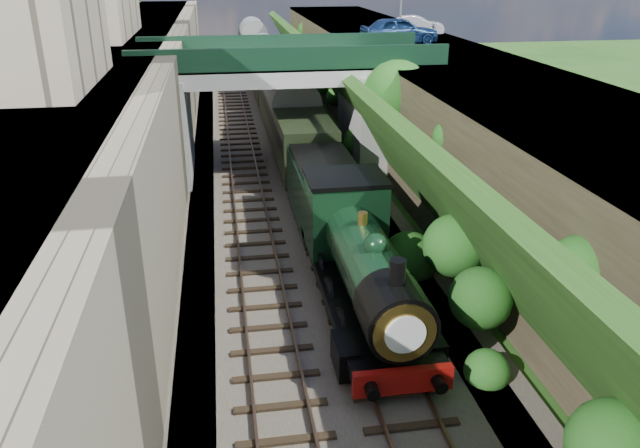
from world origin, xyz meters
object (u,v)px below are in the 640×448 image
(road_bridge, at_px, (294,100))
(car_blue, at_px, (399,30))
(locomotive, at_px, (362,265))
(tree, at_px, (398,98))
(car_silver, at_px, (415,25))
(tender, at_px, (325,196))

(road_bridge, height_order, car_blue, car_blue)
(car_blue, height_order, locomotive, car_blue)
(road_bridge, distance_m, tree, 5.93)
(car_blue, bearing_deg, road_bridge, 121.40)
(car_blue, distance_m, car_silver, 5.60)
(car_blue, xyz_separation_m, tender, (-7.09, -14.22, -5.47))
(car_silver, distance_m, locomotive, 28.69)
(tree, distance_m, car_blue, 9.30)
(road_bridge, bearing_deg, tree, -32.61)
(tree, height_order, tender, tree)
(car_blue, height_order, car_silver, car_blue)
(car_silver, relative_size, tender, 0.67)
(locomotive, bearing_deg, tender, 90.00)
(locomotive, bearing_deg, road_bridge, 90.91)
(car_blue, bearing_deg, car_silver, -33.09)
(car_silver, xyz_separation_m, tender, (-9.70, -19.17, -5.29))
(road_bridge, relative_size, car_blue, 3.26)
(road_bridge, distance_m, car_blue, 9.64)
(car_silver, bearing_deg, car_blue, 170.66)
(car_silver, bearing_deg, road_bridge, 154.77)
(road_bridge, height_order, tender, road_bridge)
(car_blue, bearing_deg, tree, 159.36)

